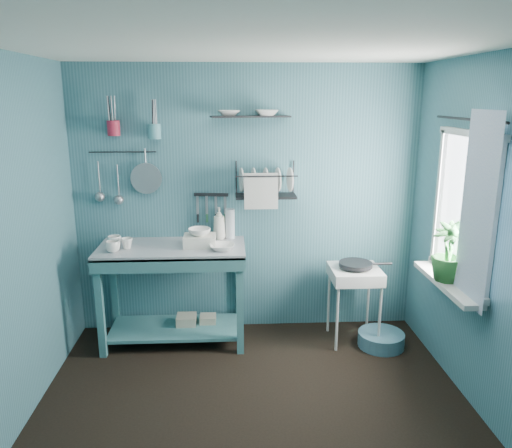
{
  "coord_description": "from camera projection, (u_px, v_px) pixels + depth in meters",
  "views": [
    {
      "loc": [
        -0.16,
        -3.08,
        2.21
      ],
      "look_at": [
        0.05,
        0.85,
        1.2
      ],
      "focal_mm": 35.0,
      "sensor_mm": 36.0,
      "label": 1
    }
  ],
  "objects": [
    {
      "name": "floor",
      "position": [
        255.0,
        418.0,
        3.53
      ],
      "size": [
        3.2,
        3.2,
        0.0
      ],
      "primitive_type": "plane",
      "color": "black",
      "rests_on": "ground"
    },
    {
      "name": "ceiling",
      "position": [
        255.0,
        45.0,
        2.91
      ],
      "size": [
        3.2,
        3.2,
        0.0
      ],
      "primitive_type": "plane",
      "rotation": [
        3.14,
        0.0,
        0.0
      ],
      "color": "silver",
      "rests_on": "ground"
    },
    {
      "name": "wall_back",
      "position": [
        247.0,
        202.0,
        4.67
      ],
      "size": [
        3.2,
        0.0,
        3.2
      ],
      "primitive_type": "plane",
      "rotation": [
        1.57,
        0.0,
        0.0
      ],
      "color": "#35626C",
      "rests_on": "ground"
    },
    {
      "name": "wall_front",
      "position": [
        278.0,
        374.0,
        1.77
      ],
      "size": [
        3.2,
        0.0,
        3.2
      ],
      "primitive_type": "plane",
      "rotation": [
        -1.57,
        0.0,
        0.0
      ],
      "color": "#35626C",
      "rests_on": "ground"
    },
    {
      "name": "wall_left",
      "position": [
        2.0,
        253.0,
        3.14
      ],
      "size": [
        0.0,
        3.0,
        3.0
      ],
      "primitive_type": "plane",
      "rotation": [
        1.57,
        0.0,
        1.57
      ],
      "color": "#35626C",
      "rests_on": "ground"
    },
    {
      "name": "wall_right",
      "position": [
        496.0,
        245.0,
        3.31
      ],
      "size": [
        0.0,
        3.0,
        3.0
      ],
      "primitive_type": "plane",
      "rotation": [
        1.57,
        0.0,
        -1.57
      ],
      "color": "#35626C",
      "rests_on": "ground"
    },
    {
      "name": "work_counter",
      "position": [
        174.0,
        294.0,
        4.55
      ],
      "size": [
        1.37,
        0.8,
        0.92
      ],
      "primitive_type": "cube",
      "rotation": [
        0.0,
        0.0,
        -0.12
      ],
      "color": "#356C70",
      "rests_on": "floor"
    },
    {
      "name": "mug_left",
      "position": [
        113.0,
        247.0,
        4.24
      ],
      "size": [
        0.12,
        0.12,
        0.1
      ],
      "primitive_type": "imported",
      "color": "white",
      "rests_on": "work_counter"
    },
    {
      "name": "mug_mid",
      "position": [
        127.0,
        243.0,
        4.35
      ],
      "size": [
        0.14,
        0.14,
        0.09
      ],
      "primitive_type": "imported",
      "rotation": [
        0.0,
        0.0,
        0.52
      ],
      "color": "white",
      "rests_on": "work_counter"
    },
    {
      "name": "mug_right",
      "position": [
        115.0,
        241.0,
        4.4
      ],
      "size": [
        0.17,
        0.17,
        0.1
      ],
      "primitive_type": "imported",
      "rotation": [
        0.0,
        0.0,
        1.05
      ],
      "color": "white",
      "rests_on": "work_counter"
    },
    {
      "name": "wash_tub",
      "position": [
        200.0,
        241.0,
        4.42
      ],
      "size": [
        0.28,
        0.22,
        0.1
      ],
      "primitive_type": "cube",
      "color": "silver",
      "rests_on": "work_counter"
    },
    {
      "name": "tub_bowl",
      "position": [
        199.0,
        232.0,
        4.4
      ],
      "size": [
        0.2,
        0.19,
        0.06
      ],
      "primitive_type": "imported",
      "color": "white",
      "rests_on": "wash_tub"
    },
    {
      "name": "soap_bottle",
      "position": [
        219.0,
        223.0,
        4.61
      ],
      "size": [
        0.11,
        0.12,
        0.3
      ],
      "primitive_type": "imported",
      "color": "silver",
      "rests_on": "work_counter"
    },
    {
      "name": "water_bottle",
      "position": [
        230.0,
        224.0,
        4.64
      ],
      "size": [
        0.09,
        0.09,
        0.28
      ],
      "primitive_type": "cylinder",
      "color": "silver",
      "rests_on": "work_counter"
    },
    {
      "name": "counter_bowl",
      "position": [
        222.0,
        247.0,
        4.31
      ],
      "size": [
        0.22,
        0.22,
        0.05
      ],
      "primitive_type": "imported",
      "color": "white",
      "rests_on": "work_counter"
    },
    {
      "name": "hotplate_stand",
      "position": [
        353.0,
        305.0,
        4.58
      ],
      "size": [
        0.48,
        0.48,
        0.71
      ],
      "primitive_type": "cube",
      "rotation": [
        0.0,
        0.0,
        0.1
      ],
      "color": "silver",
      "rests_on": "floor"
    },
    {
      "name": "frying_pan",
      "position": [
        356.0,
        264.0,
        4.48
      ],
      "size": [
        0.3,
        0.3,
        0.03
      ],
      "primitive_type": "cylinder",
      "color": "black",
      "rests_on": "hotplate_stand"
    },
    {
      "name": "knife_strip",
      "position": [
        211.0,
        195.0,
        4.61
      ],
      "size": [
        0.32,
        0.05,
        0.03
      ],
      "primitive_type": "cube",
      "rotation": [
        0.0,
        0.0,
        -0.1
      ],
      "color": "black",
      "rests_on": "wall_back"
    },
    {
      "name": "dish_rack",
      "position": [
        266.0,
        180.0,
        4.5
      ],
      "size": [
        0.55,
        0.24,
        0.32
      ],
      "primitive_type": "cube",
      "rotation": [
        0.0,
        0.0,
        -0.01
      ],
      "color": "black",
      "rests_on": "wall_back"
    },
    {
      "name": "upper_shelf",
      "position": [
        250.0,
        117.0,
        4.38
      ],
      "size": [
        0.72,
        0.29,
        0.01
      ],
      "primitive_type": "cube",
      "rotation": [
        0.0,
        0.0,
        0.16
      ],
      "color": "black",
      "rests_on": "wall_back"
    },
    {
      "name": "shelf_bowl_left",
      "position": [
        229.0,
        112.0,
        4.36
      ],
      "size": [
        0.21,
        0.21,
        0.05
      ],
      "primitive_type": "imported",
      "rotation": [
        0.0,
        0.0,
        0.06
      ],
      "color": "white",
      "rests_on": "upper_shelf"
    },
    {
      "name": "shelf_bowl_right",
      "position": [
        267.0,
        120.0,
        4.4
      ],
      "size": [
        0.21,
        0.21,
        0.05
      ],
      "primitive_type": "imported",
      "rotation": [
        0.0,
        0.0,
        -0.0
      ],
      "color": "white",
      "rests_on": "upper_shelf"
    },
    {
      "name": "utensil_cup_magenta",
      "position": [
        114.0,
        128.0,
        4.36
      ],
      "size": [
        0.11,
        0.11,
        0.13
      ],
      "primitive_type": "cylinder",
      "color": "#A31E33",
      "rests_on": "wall_back"
    },
    {
      "name": "utensil_cup_teal",
      "position": [
        155.0,
        131.0,
        4.39
      ],
      "size": [
        0.11,
        0.11,
        0.13
      ],
      "primitive_type": "cylinder",
      "color": "teal",
      "rests_on": "wall_back"
    },
    {
      "name": "colander",
      "position": [
        146.0,
        178.0,
        4.52
      ],
      "size": [
        0.28,
        0.03,
        0.28
      ],
      "primitive_type": "cylinder",
      "rotation": [
        1.54,
        0.0,
        0.0
      ],
      "color": "#93959A",
      "rests_on": "wall_back"
    },
    {
      "name": "ladle_outer",
      "position": [
        99.0,
        178.0,
        4.5
      ],
      "size": [
        0.01,
        0.01,
        0.3
      ],
      "primitive_type": "cylinder",
      "color": "#93959A",
      "rests_on": "wall_back"
    },
    {
      "name": "ladle_inner",
      "position": [
        118.0,
        181.0,
        4.52
      ],
      "size": [
        0.01,
        0.01,
        0.3
      ],
      "primitive_type": "cylinder",
      "color": "#93959A",
      "rests_on": "wall_back"
    },
    {
      "name": "hook_rail",
      "position": [
        123.0,
        152.0,
        4.47
      ],
      "size": [
        0.6,
        0.01,
        0.01
      ],
      "primitive_type": "cylinder",
      "rotation": [
        0.0,
        1.57,
        0.0
      ],
      "color": "black",
      "rests_on": "wall_back"
    },
    {
      "name": "window_glass",
      "position": [
        465.0,
        208.0,
        3.7
      ],
      "size": [
        0.0,
        1.1,
        1.1
      ],
      "primitive_type": "plane",
      "rotation": [
        1.57,
        0.0,
        1.57
      ],
      "color": "white",
      "rests_on": "wall_right"
    },
    {
      "name": "windowsill",
      "position": [
        446.0,
        283.0,
        3.84
      ],
      "size": [
        0.16,
        0.95,
        0.04
      ],
      "primitive_type": "cube",
      "color": "silver",
      "rests_on": "wall_right"
    },
    {
      "name": "curtain",
      "position": [
        477.0,
        211.0,
        3.4
      ],
      "size": [
        0.0,
        1.35,
        1.35
      ],
      "primitive_type": "plane",
      "rotation": [
        1.57,
        0.0,
        1.57
      ],
      "color": "silver",
      "rests_on": "wall_right"
    },
    {
      "name": "curtain_rod",
      "position": [
        468.0,
        119.0,
        3.54
      ],
      "size": [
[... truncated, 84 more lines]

